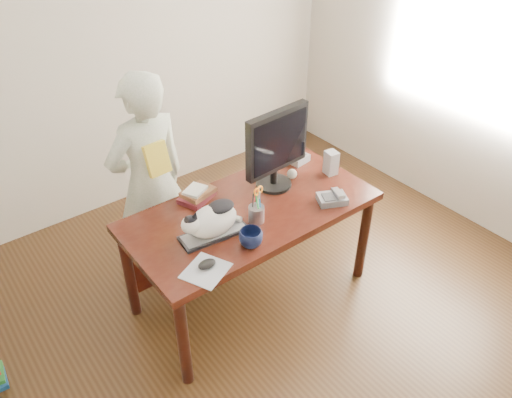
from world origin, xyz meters
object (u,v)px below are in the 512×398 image
(keyboard, at_px, (214,233))
(baseball, at_px, (292,174))
(cat, at_px, (211,220))
(monitor, at_px, (277,146))
(coffee_mug, at_px, (251,238))
(book_stack, at_px, (197,194))
(desk, at_px, (244,221))
(pen_cup, at_px, (256,212))
(phone, at_px, (333,198))
(speaker, at_px, (331,163))
(person, at_px, (150,183))
(mouse, at_px, (207,264))
(calculator, at_px, (294,157))

(keyboard, bearing_deg, baseball, 20.06)
(cat, distance_m, monitor, 0.68)
(coffee_mug, height_order, book_stack, coffee_mug)
(cat, distance_m, coffee_mug, 0.25)
(desk, bearing_deg, pen_cup, -104.86)
(monitor, xyz_separation_m, baseball, (0.15, 0.01, -0.28))
(pen_cup, xyz_separation_m, baseball, (0.49, 0.23, -0.03))
(phone, distance_m, baseball, 0.37)
(monitor, relative_size, coffee_mug, 4.06)
(speaker, bearing_deg, person, 159.44)
(baseball, bearing_deg, book_stack, 163.79)
(mouse, relative_size, phone, 0.56)
(calculator, bearing_deg, speaker, -83.47)
(monitor, height_order, person, person)
(speaker, bearing_deg, calculator, 114.29)
(coffee_mug, height_order, baseball, coffee_mug)
(desk, height_order, speaker, speaker)
(keyboard, bearing_deg, speaker, 10.48)
(keyboard, bearing_deg, desk, 31.53)
(keyboard, xyz_separation_m, baseball, (0.77, 0.18, 0.02))
(desk, bearing_deg, mouse, -144.95)
(coffee_mug, distance_m, book_stack, 0.58)
(mouse, distance_m, coffee_mug, 0.30)
(mouse, bearing_deg, cat, 25.85)
(monitor, distance_m, pen_cup, 0.47)
(desk, distance_m, calculator, 0.67)
(mouse, relative_size, person, 0.08)
(book_stack, bearing_deg, person, 100.29)
(keyboard, xyz_separation_m, cat, (-0.01, -0.00, 0.11))
(desk, bearing_deg, keyboard, -155.05)
(desk, height_order, calculator, calculator)
(cat, height_order, coffee_mug, cat)
(book_stack, xyz_separation_m, calculator, (0.82, -0.01, -0.01))
(keyboard, relative_size, book_stack, 1.58)
(person, bearing_deg, monitor, 138.27)
(coffee_mug, relative_size, person, 0.09)
(phone, distance_m, book_stack, 0.87)
(desk, xyz_separation_m, speaker, (0.69, -0.09, 0.23))
(speaker, bearing_deg, phone, -123.14)
(coffee_mug, bearing_deg, cat, 121.85)
(keyboard, height_order, pen_cup, pen_cup)
(pen_cup, distance_m, coffee_mug, 0.23)
(desk, bearing_deg, phone, -36.65)
(keyboard, relative_size, cat, 1.05)
(coffee_mug, bearing_deg, speaker, 17.02)
(coffee_mug, bearing_deg, phone, 1.96)
(speaker, relative_size, person, 0.11)
(phone, height_order, book_stack, book_stack)
(coffee_mug, bearing_deg, monitor, 37.40)
(calculator, bearing_deg, keyboard, -167.84)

